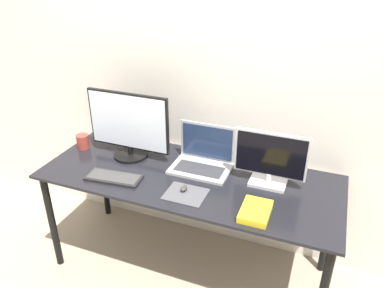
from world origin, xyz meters
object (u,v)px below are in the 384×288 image
monitor_right (270,159)px  mouse (184,188)px  keyboard (114,177)px  book (255,211)px  monitor_left (129,126)px  mug (83,141)px  laptop (203,157)px

monitor_right → mouse: size_ratio=7.26×
keyboard → monitor_right: bearing=18.2°
mouse → book: book is taller
monitor_left → mug: 0.41m
mouse → mug: bearing=164.6°
monitor_right → mouse: bearing=-149.4°
laptop → mouse: bearing=-91.3°
monitor_left → monitor_right: bearing=0.0°
monitor_left → keyboard: 0.36m
monitor_right → book: monitor_right is taller
laptop → keyboard: laptop is taller
keyboard → mug: 0.50m
laptop → mug: 0.88m
keyboard → monitor_left: bearing=99.1°
laptop → mouse: (-0.01, -0.31, -0.05)m
monitor_left → mug: bearing=-177.0°
mug → monitor_right: bearing=0.8°
keyboard → book: (0.88, -0.02, 0.01)m
monitor_right → keyboard: bearing=-161.8°
laptop → mug: (-0.87, -0.07, -0.02)m
monitor_right → mug: size_ratio=4.23×
laptop → mug: bearing=-175.4°
book → monitor_left: bearing=161.3°
keyboard → book: bearing=-1.6°
keyboard → laptop: bearing=36.8°
laptop → mouse: size_ratio=6.41×
mouse → mug: 0.90m
mug → laptop: bearing=4.6°
monitor_left → book: 1.00m
monitor_left → mug: monitor_left is taller
monitor_right → mug: 1.31m
laptop → monitor_right: bearing=-6.8°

